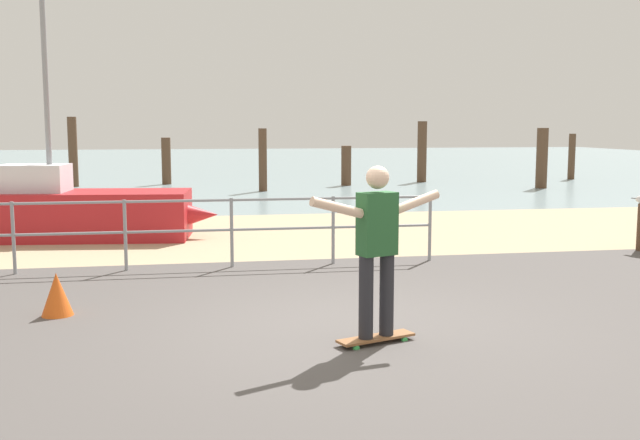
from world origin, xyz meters
TOP-DOWN VIEW (x-y plane):
  - ground_plane at (0.00, -1.00)m, footprint 24.00×10.00m
  - beach_strip at (0.00, 7.00)m, footprint 24.00×6.00m
  - sea_surface at (0.00, 35.00)m, footprint 72.00×50.00m
  - railing_fence at (-2.48, 3.60)m, footprint 9.23×0.05m
  - sailboat at (-3.60, 6.89)m, footprint 5.04×1.87m
  - skateboard at (0.18, -0.57)m, footprint 0.82×0.46m
  - skateboarder at (0.18, -0.57)m, footprint 1.39×0.58m
  - groyne_post_0 at (-5.40, 19.24)m, footprint 0.31×0.31m
  - groyne_post_1 at (-2.30, 19.78)m, footprint 0.33×0.33m
  - groyne_post_2 at (0.80, 16.33)m, footprint 0.27×0.27m
  - groyne_post_3 at (3.90, 18.13)m, footprint 0.35×0.35m
  - groyne_post_4 at (7.00, 19.22)m, footprint 0.35×0.35m
  - groyne_post_5 at (10.10, 15.89)m, footprint 0.38×0.38m
  - groyne_post_6 at (13.20, 19.59)m, footprint 0.26×0.26m
  - traffic_cone at (-3.03, 1.07)m, footprint 0.36×0.36m

SIDE VIEW (x-z plane):
  - ground_plane at x=0.00m, z-range -0.02..0.02m
  - beach_strip at x=0.00m, z-range -0.02..0.02m
  - sea_surface at x=0.00m, z-range -0.02..0.02m
  - skateboard at x=0.18m, z-range 0.03..0.11m
  - traffic_cone at x=-3.03m, z-range 0.00..0.50m
  - sailboat at x=-3.60m, z-range -1.75..2.79m
  - railing_fence at x=-2.48m, z-range 0.17..1.22m
  - groyne_post_3 at x=3.90m, z-range 0.00..1.40m
  - groyne_post_1 at x=-2.30m, z-range 0.00..1.68m
  - groyne_post_6 at x=13.20m, z-range 0.00..1.79m
  - groyne_post_2 at x=0.80m, z-range 0.00..2.02m
  - groyne_post_5 at x=10.10m, z-range 0.00..2.02m
  - skateboarder at x=0.18m, z-range 0.19..1.84m
  - groyne_post_4 at x=7.00m, z-range 0.00..2.26m
  - groyne_post_0 at x=-5.40m, z-range 0.00..2.40m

